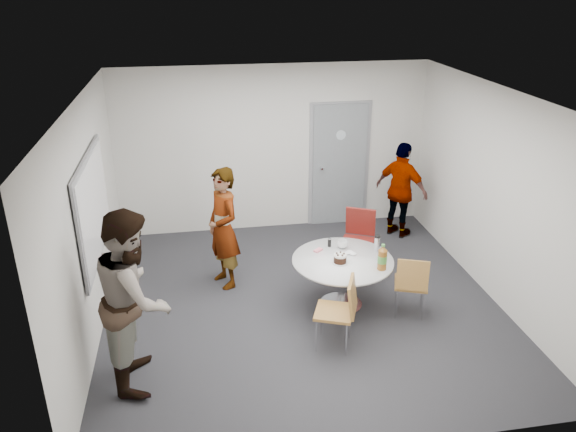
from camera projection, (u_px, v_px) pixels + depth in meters
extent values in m
plane|color=#242428|center=(303.00, 303.00, 7.31)|extent=(5.00, 5.00, 0.00)
plane|color=silver|center=(305.00, 96.00, 6.24)|extent=(5.00, 5.00, 0.00)
plane|color=beige|center=(273.00, 149.00, 9.03)|extent=(5.00, 0.00, 5.00)
plane|color=beige|center=(89.00, 222.00, 6.38)|extent=(0.00, 5.00, 5.00)
plane|color=beige|center=(495.00, 195.00, 7.17)|extent=(0.00, 5.00, 5.00)
plane|color=beige|center=(364.00, 326.00, 4.51)|extent=(5.00, 0.00, 5.00)
cube|color=gray|center=(339.00, 165.00, 9.31)|extent=(0.90, 0.05, 2.05)
cube|color=gray|center=(339.00, 165.00, 9.33)|extent=(1.02, 0.04, 2.12)
cylinder|color=#B2BFC6|center=(341.00, 135.00, 9.07)|extent=(0.16, 0.01, 0.16)
cylinder|color=silver|center=(321.00, 168.00, 9.21)|extent=(0.04, 0.14, 0.04)
cube|color=gray|center=(93.00, 207.00, 6.53)|extent=(0.03, 1.90, 1.25)
cube|color=white|center=(95.00, 207.00, 6.53)|extent=(0.01, 1.78, 1.13)
cylinder|color=silver|center=(343.00, 260.00, 7.03)|extent=(1.27, 1.27, 0.03)
cylinder|color=silver|center=(342.00, 283.00, 7.16)|extent=(0.09, 0.09, 0.61)
cylinder|color=silver|center=(341.00, 304.00, 7.28)|extent=(0.55, 0.55, 0.02)
cylinder|color=silver|center=(340.00, 262.00, 6.94)|extent=(0.21, 0.21, 0.01)
cylinder|color=black|center=(340.00, 259.00, 6.92)|extent=(0.16, 0.16, 0.08)
cylinder|color=white|center=(340.00, 255.00, 6.90)|extent=(0.16, 0.16, 0.02)
cylinder|color=brown|center=(382.00, 260.00, 6.74)|extent=(0.11, 0.11, 0.25)
cylinder|color=#478936|center=(382.00, 259.00, 6.74)|extent=(0.11, 0.11, 0.10)
cone|color=brown|center=(383.00, 248.00, 6.68)|extent=(0.11, 0.11, 0.05)
cylinder|color=#4D9543|center=(383.00, 245.00, 6.66)|extent=(0.04, 0.04, 0.03)
imported|color=white|center=(342.00, 244.00, 7.30)|extent=(0.17, 0.17, 0.11)
cylinder|color=black|center=(329.00, 243.00, 7.34)|extent=(0.05, 0.05, 0.11)
cylinder|color=silver|center=(377.00, 244.00, 7.20)|extent=(0.07, 0.07, 0.19)
cylinder|color=black|center=(378.00, 236.00, 7.16)|extent=(0.07, 0.07, 0.03)
cube|color=pink|center=(318.00, 250.00, 7.23)|extent=(0.13, 0.12, 0.02)
ellipsoid|color=white|center=(351.00, 253.00, 7.14)|extent=(0.17, 0.17, 0.03)
cube|color=brown|center=(334.00, 312.00, 6.32)|extent=(0.54, 0.54, 0.03)
cube|color=brown|center=(353.00, 297.00, 6.19)|extent=(0.23, 0.40, 0.40)
cylinder|color=silver|center=(321.00, 319.00, 6.59)|extent=(0.02, 0.02, 0.45)
cylinder|color=silver|center=(316.00, 335.00, 6.29)|extent=(0.02, 0.02, 0.45)
cylinder|color=silver|center=(350.00, 322.00, 6.53)|extent=(0.02, 0.02, 0.45)
cylinder|color=silver|center=(346.00, 339.00, 6.23)|extent=(0.02, 0.02, 0.45)
cube|color=brown|center=(411.00, 283.00, 6.95)|extent=(0.51, 0.51, 0.03)
cube|color=brown|center=(413.00, 275.00, 6.69)|extent=(0.38, 0.21, 0.38)
cylinder|color=silver|center=(422.00, 293.00, 7.15)|extent=(0.02, 0.02, 0.43)
cylinder|color=silver|center=(396.00, 290.00, 7.21)|extent=(0.02, 0.02, 0.43)
cylinder|color=silver|center=(423.00, 306.00, 6.86)|extent=(0.02, 0.02, 0.43)
cylinder|color=silver|center=(396.00, 304.00, 6.92)|extent=(0.02, 0.02, 0.43)
cube|color=maroon|center=(357.00, 243.00, 7.88)|extent=(0.59, 0.59, 0.04)
cube|color=maroon|center=(361.00, 221.00, 7.97)|extent=(0.42, 0.27, 0.42)
cylinder|color=silver|center=(341.00, 262.00, 7.86)|extent=(0.02, 0.02, 0.47)
cylinder|color=silver|center=(367.00, 265.00, 7.77)|extent=(0.02, 0.02, 0.47)
cylinder|color=silver|center=(346.00, 251.00, 8.18)|extent=(0.02, 0.02, 0.47)
cylinder|color=silver|center=(371.00, 254.00, 8.08)|extent=(0.02, 0.02, 0.47)
imported|color=#A5C6EA|center=(223.00, 228.00, 7.46)|extent=(0.61, 0.72, 1.67)
imported|color=white|center=(134.00, 298.00, 5.64)|extent=(0.73, 0.93, 1.92)
imported|color=black|center=(401.00, 190.00, 8.93)|extent=(0.87, 0.95, 1.56)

